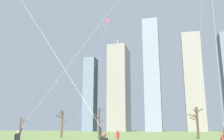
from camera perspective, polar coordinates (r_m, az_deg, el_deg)
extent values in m
cube|color=black|center=(21.54, -20.77, -14.17)|extent=(0.37, 0.39, 0.54)
sphere|color=tan|center=(21.53, -20.69, -13.14)|extent=(0.22, 0.22, 0.22)
cylinder|color=black|center=(21.48, -21.33, -14.22)|extent=(0.09, 0.09, 0.55)
cylinder|color=black|center=(21.60, -20.13, -12.96)|extent=(0.20, 0.21, 0.56)
cylinder|color=silver|center=(23.83, -4.19, 8.64)|extent=(9.93, 5.95, 17.61)
sphere|color=#9E7051|center=(12.31, 24.11, -13.36)|extent=(0.22, 0.22, 0.22)
cylinder|color=red|center=(12.10, 24.31, -12.97)|extent=(0.10, 0.21, 0.56)
sphere|color=brown|center=(10.83, -1.93, -14.64)|extent=(0.22, 0.22, 0.22)
cylinder|color=black|center=(10.99, -2.61, -14.18)|extent=(0.22, 0.19, 0.56)
cylinder|color=silver|center=(16.80, -17.37, 10.68)|extent=(10.38, 4.97, 13.15)
cube|color=red|center=(27.58, 1.31, -14.62)|extent=(0.31, 0.39, 0.54)
sphere|color=brown|center=(27.57, 1.30, -13.81)|extent=(0.22, 0.22, 0.22)
cylinder|color=red|center=(27.41, 1.06, -14.70)|extent=(0.09, 0.09, 0.55)
cylinder|color=red|center=(27.75, 1.56, -14.68)|extent=(0.09, 0.09, 0.55)
cylinder|color=silver|center=(30.76, 19.64, 3.36)|extent=(2.21, 3.43, 20.25)
cube|color=blue|center=(49.05, -3.13, 4.32)|extent=(0.65, 0.85, 1.01)
cylinder|color=black|center=(49.05, -3.13, 4.32)|extent=(0.17, 0.23, 0.65)
cylinder|color=blue|center=(48.64, -3.28, 3.11)|extent=(0.02, 0.02, 1.45)
cylinder|color=silver|center=(45.57, -1.65, -5.02)|extent=(3.42, 2.48, 16.54)
cylinder|color=#3F3833|center=(43.50, 0.07, -15.55)|extent=(0.10, 0.10, 0.08)
cube|color=pink|center=(49.69, -1.04, 11.24)|extent=(0.84, 0.80, 1.09)
cylinder|color=black|center=(49.69, -1.04, 11.24)|extent=(0.28, 0.16, 0.69)
cylinder|color=pink|center=(49.32, -1.20, 9.92)|extent=(0.02, 0.02, 1.57)
cylinder|color=silver|center=(43.46, -4.62, -0.68)|extent=(3.70, 6.94, 22.35)
cylinder|color=#3F3833|center=(39.86, -9.17, -15.60)|extent=(0.10, 0.10, 0.08)
cylinder|color=brown|center=(54.90, -20.37, -12.24)|extent=(0.32, 0.32, 3.99)
cylinder|color=brown|center=(54.68, -19.46, -10.93)|extent=(1.59, 0.54, 0.61)
cylinder|color=brown|center=(54.30, -19.92, -11.47)|extent=(1.36, 0.76, 0.57)
cylinder|color=brown|center=(55.29, -19.57, -11.53)|extent=(0.89, 1.52, 1.59)
cylinder|color=brown|center=(54.55, -19.93, -10.75)|extent=(1.00, 0.45, 0.54)
cylinder|color=brown|center=(55.61, -20.29, -10.23)|extent=(1.03, 1.19, 1.32)
cylinder|color=#4C3828|center=(47.99, 18.98, -11.36)|extent=(0.44, 0.44, 5.56)
cylinder|color=#4C3828|center=(47.94, 17.98, -9.97)|extent=(1.56, 0.28, 0.80)
cylinder|color=#4C3828|center=(47.56, 18.17, -10.62)|extent=(1.41, 0.96, 0.69)
cylinder|color=#4C3828|center=(48.75, 18.56, -10.18)|extent=(0.64, 1.64, 1.17)
cylinder|color=#4C3828|center=(47.78, 18.46, -8.96)|extent=(0.76, 0.72, 0.83)
cylinder|color=#4C3828|center=(48.10, 19.44, -8.70)|extent=(1.21, 0.27, 0.80)
cylinder|color=brown|center=(51.34, -11.40, -12.06)|extent=(0.43, 0.43, 5.26)
cylinder|color=brown|center=(51.18, -10.86, -11.59)|extent=(1.07, 0.25, 0.78)
cylinder|color=brown|center=(51.81, -11.74, -9.68)|extent=(1.17, 0.56, 0.60)
cylinder|color=brown|center=(50.87, -11.44, -9.52)|extent=(0.44, 1.29, 1.01)
cylinder|color=brown|center=(50.80, -12.01, -10.33)|extent=(0.79, 1.71, 0.66)
cylinder|color=#423326|center=(45.79, -2.98, -12.09)|extent=(0.26, 0.26, 5.40)
cylinder|color=#423326|center=(46.26, -3.72, -10.33)|extent=(1.49, 0.56, 1.48)
cylinder|color=#423326|center=(46.35, -3.16, -11.12)|extent=(0.73, 1.06, 0.67)
cylinder|color=#423326|center=(46.24, -2.54, -11.77)|extent=(0.51, 1.13, 0.61)
cylinder|color=#423326|center=(46.03, -2.43, -9.12)|extent=(0.80, 0.59, 0.68)
cube|color=gray|center=(157.88, 1.35, -4.01)|extent=(11.57, 11.85, 54.37)
cylinder|color=#99999E|center=(165.23, 1.30, 6.15)|extent=(0.80, 0.80, 4.67)
cube|color=slate|center=(161.90, -5.03, -5.49)|extent=(7.29, 8.91, 47.12)
cube|color=gray|center=(160.62, 18.15, -2.25)|extent=(11.26, 6.00, 61.32)
cube|color=gray|center=(172.76, 2.88, -4.49)|extent=(6.87, 10.80, 56.22)
cube|color=gray|center=(154.07, 9.16, -0.76)|extent=(9.59, 8.26, 69.39)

